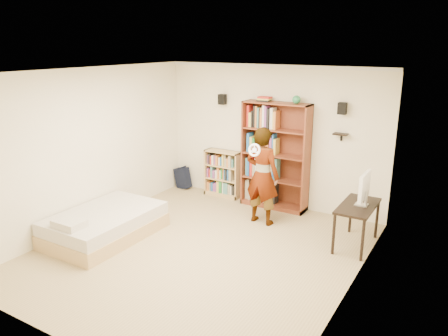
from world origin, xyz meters
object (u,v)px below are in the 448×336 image
(low_bookshelf, at_px, (223,174))
(tall_bookshelf, at_px, (275,156))
(computer_desk, at_px, (356,225))
(daybed, at_px, (105,221))
(person, at_px, (262,176))

(low_bookshelf, bearing_deg, tall_bookshelf, -2.11)
(computer_desk, height_order, daybed, computer_desk)
(person, bearing_deg, tall_bookshelf, -76.85)
(daybed, bearing_deg, low_bookshelf, 77.15)
(tall_bookshelf, height_order, low_bookshelf, tall_bookshelf)
(daybed, height_order, person, person)
(tall_bookshelf, xyz_separation_m, computer_desk, (1.81, -0.89, -0.68))
(tall_bookshelf, height_order, computer_desk, tall_bookshelf)
(computer_desk, bearing_deg, person, 177.53)
(tall_bookshelf, relative_size, person, 1.18)
(tall_bookshelf, height_order, daybed, tall_bookshelf)
(low_bookshelf, height_order, daybed, low_bookshelf)
(tall_bookshelf, distance_m, computer_desk, 2.12)
(daybed, distance_m, person, 2.75)
(tall_bookshelf, bearing_deg, computer_desk, -26.07)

